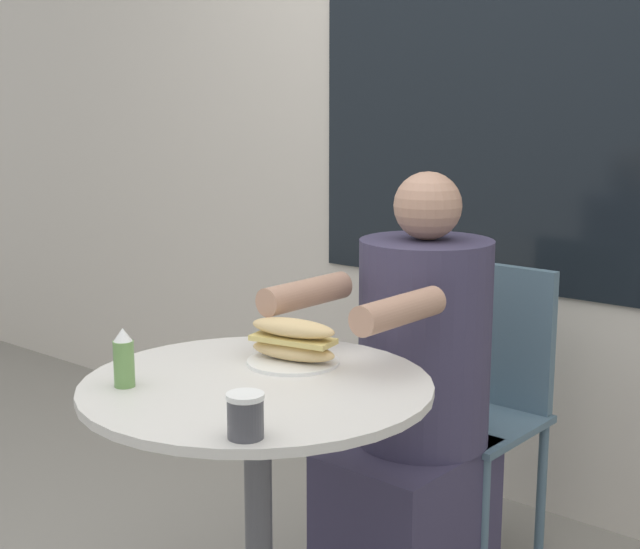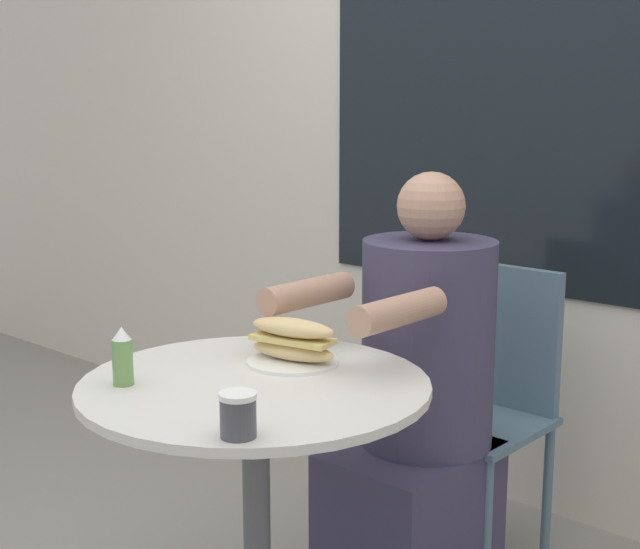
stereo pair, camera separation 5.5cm
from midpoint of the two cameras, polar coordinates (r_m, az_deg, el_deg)
The scene contains 7 objects.
storefront_wall at distance 2.91m, azimuth 14.08°, elevation 11.97°, with size 8.00×0.09×2.80m.
cafe_table at distance 1.97m, azimuth -4.81°, elevation -12.39°, with size 0.75×0.75×0.75m.
diner_chair at distance 2.65m, azimuth 9.77°, elevation -7.08°, with size 0.38×0.38×0.87m.
seated_diner at distance 2.37m, azimuth 5.43°, elevation -9.53°, with size 0.35×0.62×1.16m.
sandwich_on_plate at distance 2.01m, azimuth -2.52°, elevation -4.46°, with size 0.22×0.21×0.10m.
drink_cup at distance 1.59m, azimuth -5.79°, elevation -8.97°, with size 0.07×0.07×0.08m.
condiment_bottle at distance 1.90m, azimuth -13.26°, elevation -5.25°, with size 0.04×0.04×0.12m.
Camera 1 is at (1.26, -1.30, 1.33)m, focal length 50.00 mm.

